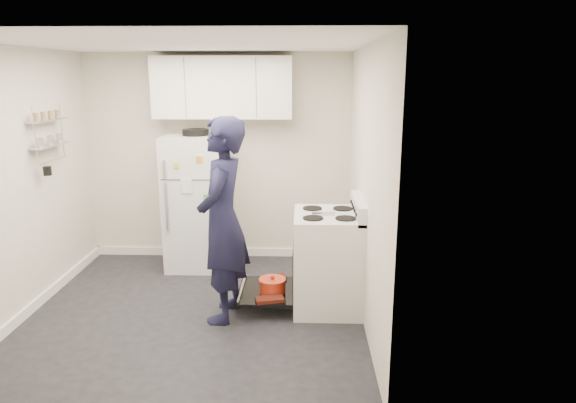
{
  "coord_description": "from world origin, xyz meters",
  "views": [
    {
      "loc": [
        1.03,
        -4.58,
        2.23
      ],
      "look_at": [
        0.89,
        0.22,
        1.05
      ],
      "focal_mm": 32.0,
      "sensor_mm": 36.0,
      "label": 1
    }
  ],
  "objects_px": {
    "open_oven_door": "(269,289)",
    "person": "(223,221)",
    "refrigerator": "(198,201)",
    "electric_range": "(326,261)"
  },
  "relations": [
    {
      "from": "electric_range",
      "to": "person",
      "type": "relative_size",
      "value": 0.58
    },
    {
      "from": "open_oven_door",
      "to": "person",
      "type": "distance_m",
      "value": 0.89
    },
    {
      "from": "refrigerator",
      "to": "electric_range",
      "type": "bearing_deg",
      "value": -36.92
    },
    {
      "from": "electric_range",
      "to": "person",
      "type": "distance_m",
      "value": 1.11
    },
    {
      "from": "person",
      "to": "electric_range",
      "type": "bearing_deg",
      "value": 111.1
    },
    {
      "from": "electric_range",
      "to": "refrigerator",
      "type": "bearing_deg",
      "value": 143.08
    },
    {
      "from": "refrigerator",
      "to": "person",
      "type": "xyz_separation_m",
      "value": [
        0.5,
        -1.36,
        0.15
      ]
    },
    {
      "from": "electric_range",
      "to": "person",
      "type": "xyz_separation_m",
      "value": [
        -0.96,
        -0.26,
        0.48
      ]
    },
    {
      "from": "open_oven_door",
      "to": "refrigerator",
      "type": "height_order",
      "value": "refrigerator"
    },
    {
      "from": "open_oven_door",
      "to": "person",
      "type": "height_order",
      "value": "person"
    }
  ]
}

